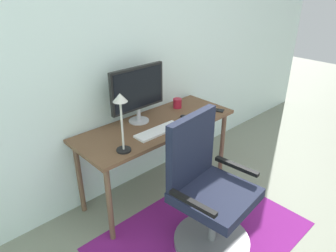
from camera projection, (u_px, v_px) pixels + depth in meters
wall_back at (135, 49)px, 2.75m from camera, size 6.00×0.10×2.60m
area_rug at (202, 236)px, 2.51m from camera, size 1.60×1.13×0.01m
desk at (157, 131)px, 2.77m from camera, size 1.48×0.57×0.71m
monitor at (138, 90)px, 2.65m from camera, size 0.54×0.18×0.50m
keyboard at (159, 131)px, 2.59m from camera, size 0.43×0.13×0.02m
computer_mouse at (185, 117)px, 2.82m from camera, size 0.06×0.10×0.03m
coffee_cup at (177, 103)px, 3.04m from camera, size 0.08×0.08×0.09m
cell_phone at (216, 110)px, 3.00m from camera, size 0.12×0.16×0.01m
desk_lamp at (121, 111)px, 2.18m from camera, size 0.11×0.11×0.45m
office_chair at (208, 198)px, 2.30m from camera, size 0.63×0.59×1.03m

